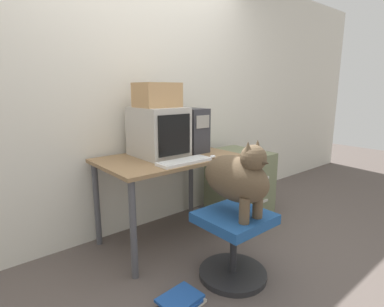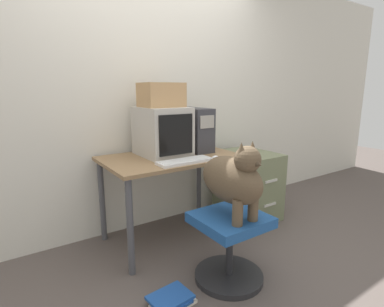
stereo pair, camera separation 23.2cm
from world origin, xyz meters
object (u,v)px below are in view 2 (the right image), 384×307
at_px(pc_tower, 193,129).
at_px(office_chair, 230,243).
at_px(crt_monitor, 162,131).
at_px(book_stack_floor, 172,301).
at_px(filing_cabinet, 248,185).
at_px(dog, 233,178).
at_px(keyboard, 185,161).
at_px(cardboard_box, 161,95).

height_order(pc_tower, office_chair, pc_tower).
relative_size(crt_monitor, book_stack_floor, 1.65).
distance_m(filing_cabinet, book_stack_floor, 1.60).
xyz_separation_m(office_chair, book_stack_floor, (-0.48, -0.01, -0.25)).
relative_size(crt_monitor, filing_cabinet, 0.69).
distance_m(pc_tower, filing_cabinet, 0.88).
bearing_deg(office_chair, dog, -90.00).
xyz_separation_m(keyboard, dog, (0.06, -0.51, -0.02)).
relative_size(keyboard, office_chair, 0.92).
xyz_separation_m(crt_monitor, keyboard, (0.01, -0.35, -0.20)).
distance_m(pc_tower, keyboard, 0.54).
distance_m(crt_monitor, pc_tower, 0.35).
relative_size(dog, cardboard_box, 1.59).
bearing_deg(pc_tower, dog, -107.56).
bearing_deg(book_stack_floor, dog, -1.16).
bearing_deg(crt_monitor, book_stack_floor, -116.22).
relative_size(pc_tower, filing_cabinet, 0.63).
xyz_separation_m(office_chair, dog, (0.00, -0.02, 0.48)).
height_order(filing_cabinet, cardboard_box, cardboard_box).
height_order(filing_cabinet, book_stack_floor, filing_cabinet).
bearing_deg(pc_tower, crt_monitor, -176.07).
relative_size(crt_monitor, pc_tower, 1.10).
relative_size(keyboard, cardboard_box, 1.34).
xyz_separation_m(pc_tower, office_chair, (-0.28, -0.87, -0.69)).
xyz_separation_m(dog, book_stack_floor, (-0.48, 0.01, -0.73)).
bearing_deg(pc_tower, office_chair, -107.90).
relative_size(office_chair, book_stack_floor, 1.70).
bearing_deg(office_chair, cardboard_box, 94.37).
relative_size(cardboard_box, book_stack_floor, 1.17).
distance_m(keyboard, dog, 0.52).
bearing_deg(cardboard_box, pc_tower, 3.29).
height_order(office_chair, dog, dog).
bearing_deg(office_chair, crt_monitor, 94.39).
bearing_deg(keyboard, filing_cabinet, 14.06).
bearing_deg(book_stack_floor, keyboard, 49.52).
height_order(crt_monitor, keyboard, crt_monitor).
bearing_deg(cardboard_box, office_chair, -85.63).
height_order(pc_tower, book_stack_floor, pc_tower).
xyz_separation_m(crt_monitor, book_stack_floor, (-0.42, -0.85, -0.95)).
height_order(keyboard, dog, dog).
distance_m(office_chair, dog, 0.48).
relative_size(filing_cabinet, cardboard_box, 2.05).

